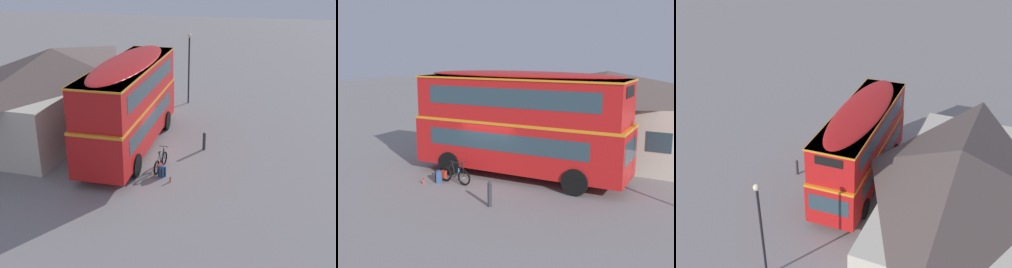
{
  "view_description": "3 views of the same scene",
  "coord_description": "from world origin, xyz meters",
  "views": [
    {
      "loc": [
        -18.32,
        -5.81,
        9.16
      ],
      "look_at": [
        -0.31,
        -1.57,
        1.51
      ],
      "focal_mm": 44.34,
      "sensor_mm": 36.0,
      "label": 1
    },
    {
      "loc": [
        8.94,
        -15.67,
        5.61
      ],
      "look_at": [
        0.65,
        -0.01,
        2.11
      ],
      "focal_mm": 44.6,
      "sensor_mm": 36.0,
      "label": 2
    },
    {
      "loc": [
        20.4,
        7.02,
        14.2
      ],
      "look_at": [
        -0.38,
        -0.83,
        2.17
      ],
      "focal_mm": 45.08,
      "sensor_mm": 36.0,
      "label": 3
    }
  ],
  "objects": [
    {
      "name": "double_decker_bus",
      "position": [
        0.97,
        0.73,
        2.64
      ],
      "size": [
        9.73,
        2.68,
        4.79
      ],
      "color": "black",
      "rests_on": "ground"
    },
    {
      "name": "street_lamp",
      "position": [
        9.21,
        -0.8,
        2.97
      ],
      "size": [
        0.28,
        0.28,
        4.84
      ],
      "color": "black",
      "rests_on": "ground"
    },
    {
      "name": "pub_building",
      "position": [
        3.41,
        6.24,
        2.36
      ],
      "size": [
        13.62,
        6.63,
        4.62
      ],
      "color": "beige",
      "rests_on": "ground"
    },
    {
      "name": "touring_bicycle",
      "position": [
        -1.19,
        -1.41,
        0.37
      ],
      "size": [
        1.72,
        0.46,
        1.01
      ],
      "color": "black",
      "rests_on": "ground"
    },
    {
      "name": "ground_plane",
      "position": [
        0.0,
        0.0,
        0.0
      ],
      "size": [
        120.0,
        120.0,
        0.0
      ],
      "primitive_type": "plane",
      "color": "gray"
    },
    {
      "name": "backpack_on_ground",
      "position": [
        -1.81,
        -1.63,
        0.29
      ],
      "size": [
        0.39,
        0.39,
        0.56
      ],
      "color": "#2D4C7A",
      "rests_on": "ground"
    },
    {
      "name": "water_bottle_red_squeeze",
      "position": [
        -2.25,
        -2.13,
        0.12
      ],
      "size": [
        0.08,
        0.08,
        0.25
      ],
      "color": "#D84C33",
      "rests_on": "ground"
    },
    {
      "name": "kerb_bollard",
      "position": [
        1.6,
        -3.08,
        0.5
      ],
      "size": [
        0.16,
        0.16,
        0.97
      ],
      "color": "#333338",
      "rests_on": "ground"
    }
  ]
}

